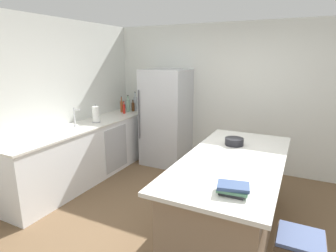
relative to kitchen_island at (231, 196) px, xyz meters
name	(u,v)px	position (x,y,z in m)	size (l,w,h in m)	color
ground_plane	(189,229)	(-0.44, -0.17, -0.47)	(7.20, 7.20, 0.00)	brown
wall_rear	(238,98)	(-0.44, 2.08, 0.83)	(6.00, 0.10, 2.60)	silver
wall_left	(37,107)	(-2.89, -0.17, 0.83)	(0.10, 6.00, 2.60)	silver
counter_run_left	(88,151)	(-2.53, 0.43, 0.00)	(0.64, 3.02, 0.94)	white
kitchen_island	(231,196)	(0.00, 0.00, 0.00)	(1.05, 2.29, 0.92)	#8E755B
refrigerator	(166,117)	(-1.68, 1.66, 0.43)	(0.81, 0.77, 1.80)	#B7BABF
bar_stool	(299,250)	(0.72, -0.78, 0.08)	(0.36, 0.36, 0.67)	#473828
sink_faucet	(75,117)	(-2.58, 0.26, 0.63)	(0.15, 0.05, 0.30)	silver
paper_towel_roll	(96,115)	(-2.48, 0.63, 0.60)	(0.14, 0.14, 0.31)	gray
soda_bottle	(135,103)	(-2.47, 1.83, 0.61)	(0.08, 0.08, 0.38)	silver
syrup_bottle	(133,107)	(-2.47, 1.73, 0.56)	(0.06, 0.06, 0.23)	#5B3319
gin_bottle	(128,105)	(-2.52, 1.64, 0.60)	(0.07, 0.07, 0.33)	#8CB79E
vinegar_bottle	(122,106)	(-2.61, 1.54, 0.59)	(0.05, 0.05, 0.31)	#994C23
hot_sauce_bottle	(124,109)	(-2.49, 1.45, 0.57)	(0.05, 0.05, 0.25)	red
cookbook_stack	(233,189)	(0.19, -0.81, 0.50)	(0.29, 0.22, 0.08)	#2D2D33
mixing_bowl	(234,142)	(-0.11, 0.48, 0.50)	(0.24, 0.24, 0.09)	black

